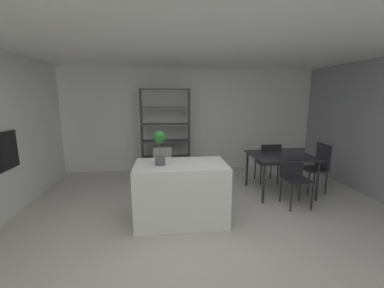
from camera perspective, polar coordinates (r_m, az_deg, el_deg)
ground_plane at (r=3.51m, az=0.99°, el=-20.82°), size 9.58×9.58×0.00m
ceiling_slab at (r=3.08m, az=1.16°, el=24.83°), size 6.97×6.44×0.06m
back_partition at (r=6.19m, az=-2.75°, el=5.58°), size 6.97×0.06×2.55m
built_in_oven at (r=4.53m, az=-37.88°, el=-1.32°), size 0.06×0.59×0.58m
kitchen_island at (r=3.69m, az=-2.61°, el=-11.33°), size 1.34×0.78×0.90m
potted_plant_on_island at (r=3.44m, az=-7.61°, el=-0.18°), size 0.17×0.17×0.49m
open_bookshelf at (r=5.84m, az=-6.45°, el=1.40°), size 1.15×0.38×2.05m
dining_table at (r=4.97m, az=20.17°, el=-3.19°), size 1.13×1.00×0.77m
dining_chair_near at (r=4.56m, az=22.97°, el=-6.14°), size 0.43×0.46×0.98m
dining_chair_window_side at (r=5.39m, az=27.57°, el=-4.11°), size 0.42×0.44×0.96m
dining_chair_far at (r=5.46m, az=17.60°, el=-3.60°), size 0.45×0.45×0.88m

